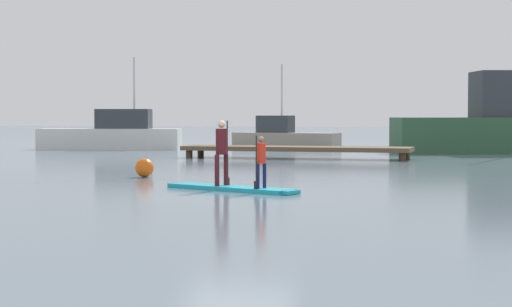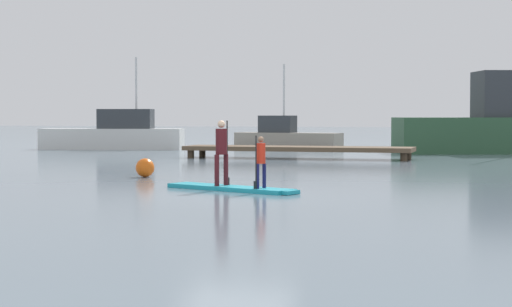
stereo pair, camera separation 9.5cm
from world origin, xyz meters
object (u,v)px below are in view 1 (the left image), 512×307
at_px(motor_boat_small_navy, 113,135).
at_px(mooring_buoy_near, 144,168).
at_px(paddleboard_near, 232,188).
at_px(fishing_boat_green_midground, 284,136).
at_px(paddler_adult, 222,148).
at_px(paddler_child_solo, 261,159).
at_px(fishing_boat_white_large, 503,124).

relative_size(motor_boat_small_navy, mooring_buoy_near, 14.05).
height_order(paddleboard_near, fishing_boat_green_midground, fishing_boat_green_midground).
xyz_separation_m(paddler_adult, paddler_child_solo, (1.12, -0.50, -0.22)).
distance_m(paddleboard_near, paddler_adult, 1.01).
distance_m(paddleboard_near, mooring_buoy_near, 5.26).
bearing_deg(motor_boat_small_navy, paddler_adult, -59.05).
distance_m(fishing_boat_green_midground, motor_boat_small_navy, 10.24).
bearing_deg(fishing_boat_green_midground, fishing_boat_white_large, -25.41).
height_order(paddler_adult, fishing_boat_green_midground, fishing_boat_green_midground).
bearing_deg(paddler_adult, fishing_boat_white_large, 74.76).
height_order(paddleboard_near, motor_boat_small_navy, motor_boat_small_navy).
relative_size(paddleboard_near, paddler_adult, 2.30).
height_order(paddleboard_near, paddler_child_solo, paddler_child_solo).
xyz_separation_m(paddler_adult, mooring_buoy_near, (-3.51, 3.47, -0.73)).
height_order(fishing_boat_white_large, mooring_buoy_near, fishing_boat_white_large).
xyz_separation_m(paddler_child_solo, fishing_boat_green_midground, (-7.05, 29.91, -0.18)).
distance_m(paddler_child_solo, fishing_boat_green_midground, 30.73).
bearing_deg(fishing_boat_green_midground, motor_boat_small_navy, -137.97).
height_order(paddler_child_solo, mooring_buoy_near, paddler_child_solo).
xyz_separation_m(paddleboard_near, paddler_child_solo, (0.82, -0.36, 0.73)).
bearing_deg(fishing_boat_white_large, paddler_child_solo, -102.41).
bearing_deg(mooring_buoy_near, paddler_child_solo, -40.61).
distance_m(paddler_child_solo, motor_boat_small_navy, 27.32).
distance_m(fishing_boat_white_large, fishing_boat_green_midground, 13.68).
height_order(paddler_adult, fishing_boat_white_large, fishing_boat_white_large).
relative_size(paddleboard_near, fishing_boat_white_large, 0.34).
relative_size(paddler_child_solo, motor_boat_small_navy, 0.16).
bearing_deg(fishing_boat_white_large, motor_boat_small_navy, -177.15).
bearing_deg(paddler_child_solo, fishing_boat_green_midground, 103.26).
bearing_deg(paddler_adult, fishing_boat_green_midground, 101.39).
bearing_deg(paddleboard_near, paddler_adult, 155.52).
bearing_deg(mooring_buoy_near, fishing_boat_green_midground, 95.32).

